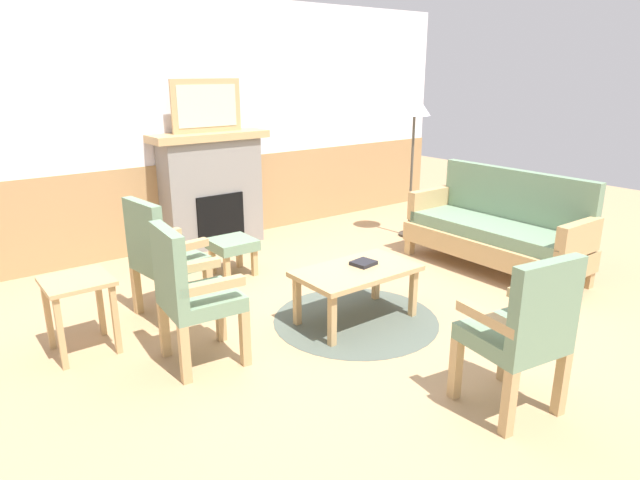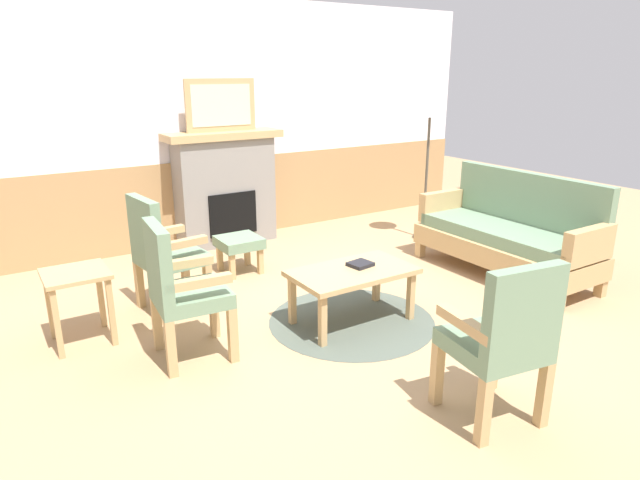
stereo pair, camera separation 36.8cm
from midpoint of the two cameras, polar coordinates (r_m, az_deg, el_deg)
ground_plane at (r=4.58m, az=0.36°, el=-7.66°), size 14.00×14.00×0.00m
wall_back at (r=6.43m, az=-14.19°, el=11.25°), size 7.20×0.14×2.70m
fireplace at (r=6.31m, az=-12.84°, el=5.17°), size 1.30×0.44×1.28m
framed_picture at (r=6.19m, az=-13.41°, el=13.40°), size 0.80×0.04×0.56m
couch at (r=5.68m, az=16.19°, el=0.93°), size 0.70×1.80×0.98m
coffee_table at (r=4.32m, az=1.39°, el=-3.70°), size 0.96×0.56×0.44m
round_rug at (r=4.47m, az=1.35°, el=-8.28°), size 1.33×1.33×0.01m
book_on_table at (r=4.38m, az=2.14°, el=-2.44°), size 0.20×0.18×0.03m
footstool at (r=5.42m, az=-10.99°, el=-0.72°), size 0.40×0.40×0.36m
armchair_near_fireplace at (r=3.78m, az=-16.06°, el=-5.04°), size 0.52×0.52×0.98m
armchair_by_window_left at (r=4.57m, az=-18.39°, el=-1.34°), size 0.53×0.53×0.98m
armchair_front_left at (r=3.26m, az=17.31°, el=-8.82°), size 0.55×0.55×0.98m
side_table at (r=4.26m, az=-26.11°, el=-5.14°), size 0.44×0.44×0.55m
floor_lamp_by_couch at (r=6.47m, az=8.15°, el=12.86°), size 0.36×0.36×1.68m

